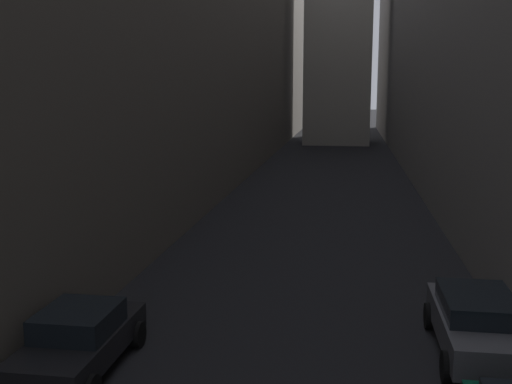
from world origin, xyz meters
TOP-DOWN VIEW (x-y plane):
  - ground_plane at (0.00, 48.00)m, footprint 264.00×264.00m
  - building_block_left at (-12.05, 50.00)m, footprint 13.10×108.00m
  - parked_car_left_third at (-4.40, 19.65)m, footprint 1.90×4.04m
  - parked_car_right_far at (4.40, 21.80)m, footprint 1.96×4.34m

SIDE VIEW (x-z plane):
  - ground_plane at x=0.00m, z-range 0.00..0.00m
  - parked_car_left_third at x=-4.40m, z-range 0.02..1.45m
  - parked_car_right_far at x=4.40m, z-range 0.06..1.53m
  - building_block_left at x=-12.05m, z-range 0.00..19.36m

